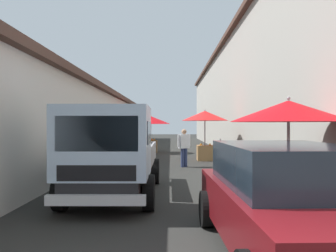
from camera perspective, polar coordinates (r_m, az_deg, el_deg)
The scene contains 10 objects.
ground at distance 15.50m, azimuth 0.77°, elevation -6.13°, with size 90.00×90.00×0.00m, color #282826.
building_left_whitewash at distance 18.86m, azimuth -20.15°, elevation 0.35°, with size 49.80×7.50×3.51m.
building_right_concrete at distance 19.00m, azimuth 21.56°, elevation 5.52°, with size 49.80×7.50×6.93m.
fruit_stall_far_right at distance 20.32m, azimuth -2.96°, elevation 0.41°, with size 2.38×2.38×2.32m.
fruit_stall_far_left at distance 16.07m, azimuth 6.36°, elevation 0.71°, with size 2.24×2.24×2.46m.
fruit_stall_near_right at distance 6.79m, azimuth 19.76°, elevation 0.62°, with size 2.26×2.26×2.26m.
hatchback_car at distance 4.67m, azimuth 19.75°, elevation -11.82°, with size 3.97×2.04×1.45m.
delivery_truck at distance 7.42m, azimuth -9.76°, elevation -4.98°, with size 4.93×1.99×2.08m.
vendor_by_crates at distance 13.52m, azimuth 2.76°, elevation -3.34°, with size 0.41×0.53×1.54m.
parked_scooter at distance 13.17m, azimuth 9.02°, elevation -5.30°, with size 1.69×0.42×1.14m.
Camera 1 is at (-1.90, 0.07, 1.71)m, focal length 35.57 mm.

